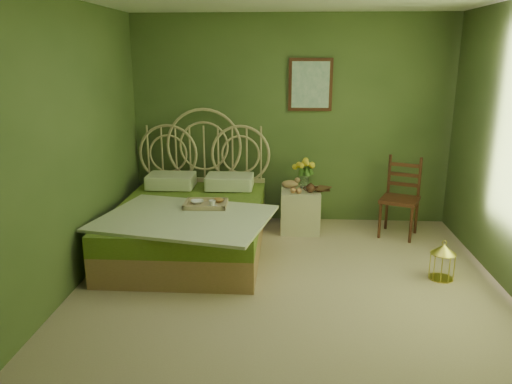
# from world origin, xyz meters

# --- Properties ---
(floor) EXTENTS (4.50, 4.50, 0.00)m
(floor) POSITION_xyz_m (0.00, 0.00, 0.00)
(floor) COLOR tan
(floor) RESTS_ON ground
(wall_back) EXTENTS (4.00, 0.00, 4.00)m
(wall_back) POSITION_xyz_m (0.00, 2.25, 1.30)
(wall_back) COLOR #576C38
(wall_back) RESTS_ON floor
(wall_left) EXTENTS (0.00, 4.50, 4.50)m
(wall_left) POSITION_xyz_m (-2.00, 0.00, 1.30)
(wall_left) COLOR #576C38
(wall_left) RESTS_ON floor
(wall_art) EXTENTS (0.54, 0.04, 0.64)m
(wall_art) POSITION_xyz_m (0.23, 2.22, 1.75)
(wall_art) COLOR #33190E
(wall_art) RESTS_ON wall_back
(bed) EXTENTS (1.85, 2.34, 1.45)m
(bed) POSITION_xyz_m (-1.10, 1.13, 0.32)
(bed) COLOR tan
(bed) RESTS_ON floor
(nightstand) EXTENTS (0.47, 0.48, 0.95)m
(nightstand) POSITION_xyz_m (0.14, 1.81, 0.35)
(nightstand) COLOR beige
(nightstand) RESTS_ON floor
(chair) EXTENTS (0.55, 0.55, 0.94)m
(chair) POSITION_xyz_m (1.30, 1.76, 0.52)
(chair) COLOR #33190E
(chair) RESTS_ON floor
(birdcage) EXTENTS (0.23, 0.23, 0.36)m
(birdcage) POSITION_xyz_m (1.48, 0.49, 0.17)
(birdcage) COLOR gold
(birdcage) RESTS_ON floor
(book_lower) EXTENTS (0.18, 0.23, 0.02)m
(book_lower) POSITION_xyz_m (0.31, 1.81, 0.53)
(book_lower) COLOR #381E0F
(book_lower) RESTS_ON nightstand
(book_upper) EXTENTS (0.26, 0.28, 0.02)m
(book_upper) POSITION_xyz_m (0.31, 1.81, 0.55)
(book_upper) COLOR #472819
(book_upper) RESTS_ON nightstand
(cereal_bowl) EXTENTS (0.17, 0.17, 0.03)m
(cereal_bowl) POSITION_xyz_m (-1.00, 1.03, 0.58)
(cereal_bowl) COLOR white
(cereal_bowl) RESTS_ON bed
(coffee_cup) EXTENTS (0.10, 0.10, 0.07)m
(coffee_cup) POSITION_xyz_m (-0.82, 0.92, 0.59)
(coffee_cup) COLOR white
(coffee_cup) RESTS_ON bed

